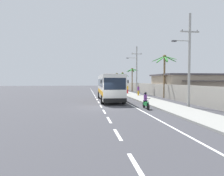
{
  "coord_description": "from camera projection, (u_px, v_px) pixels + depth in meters",
  "views": [
    {
      "loc": [
        -1.58,
        -18.69,
        2.73
      ],
      "look_at": [
        1.95,
        6.22,
        1.7
      ],
      "focal_mm": 29.74,
      "sensor_mm": 36.0,
      "label": 1
    }
  ],
  "objects": [
    {
      "name": "palm_second",
      "position": [
        117.0,
        77.0,
        57.32
      ],
      "size": [
        3.38,
        3.25,
        5.08
      ],
      "color": "brown",
      "rests_on": "ground"
    },
    {
      "name": "roadside_building",
      "position": [
        191.0,
        85.0,
        31.85
      ],
      "size": [
        11.98,
        9.26,
        3.79
      ],
      "color": "tan",
      "rests_on": "ground"
    },
    {
      "name": "coach_bus_foreground",
      "position": [
        110.0,
        86.0,
        25.14
      ],
      "size": [
        3.12,
        10.88,
        3.72
      ],
      "color": "silver",
      "rests_on": "ground"
    },
    {
      "name": "motorcycle_trailing",
      "position": [
        146.0,
        102.0,
        17.8
      ],
      "size": [
        0.56,
        1.96,
        1.61
      ],
      "color": "black",
      "rests_on": "ground"
    },
    {
      "name": "motorcycle_beside_bus",
      "position": [
        114.0,
        92.0,
        33.45
      ],
      "size": [
        0.56,
        1.96,
        1.62
      ],
      "color": "black",
      "rests_on": "ground"
    },
    {
      "name": "palm_fourth",
      "position": [
        164.0,
        66.0,
        28.67
      ],
      "size": [
        3.73,
        3.7,
        6.7
      ],
      "color": "brown",
      "rests_on": "ground"
    },
    {
      "name": "ground_plane",
      "position": [
        102.0,
        107.0,
        18.82
      ],
      "size": [
        160.0,
        160.0,
        0.0
      ],
      "primitive_type": "plane",
      "color": "#3A3A3F"
    },
    {
      "name": "lane_markings",
      "position": [
        106.0,
        95.0,
        33.83
      ],
      "size": [
        3.53,
        71.48,
        0.01
      ],
      "color": "white",
      "rests_on": "ground"
    },
    {
      "name": "utility_pole_nearest",
      "position": [
        189.0,
        58.0,
        18.62
      ],
      "size": [
        2.88,
        0.24,
        9.41
      ],
      "color": "#9E9E99",
      "rests_on": "ground"
    },
    {
      "name": "boundary_wall",
      "position": [
        153.0,
        89.0,
        34.11
      ],
      "size": [
        0.24,
        60.0,
        2.15
      ],
      "primitive_type": "cube",
      "color": "#9E998E",
      "rests_on": "ground"
    },
    {
      "name": "utility_pole_mid",
      "position": [
        136.0,
        69.0,
        36.46
      ],
      "size": [
        3.17,
        0.24,
        9.37
      ],
      "color": "#9E9E99",
      "rests_on": "ground"
    },
    {
      "name": "pedestrian_midwalk",
      "position": [
        138.0,
        90.0,
        31.97
      ],
      "size": [
        0.36,
        0.36,
        1.71
      ],
      "rotation": [
        0.0,
        0.0,
        1.03
      ],
      "color": "gold",
      "rests_on": "sidewalk_kerb"
    },
    {
      "name": "pedestrian_near_kerb",
      "position": [
        128.0,
        89.0,
        36.91
      ],
      "size": [
        0.36,
        0.36,
        1.64
      ],
      "rotation": [
        0.0,
        0.0,
        3.47
      ],
      "color": "red",
      "rests_on": "sidewalk_kerb"
    },
    {
      "name": "sidewalk_kerb",
      "position": [
        139.0,
        97.0,
        29.66
      ],
      "size": [
        3.2,
        90.0,
        0.14
      ],
      "primitive_type": "cube",
      "color": "gray",
      "rests_on": "ground"
    },
    {
      "name": "palm_nearest",
      "position": [
        123.0,
        77.0,
        48.65
      ],
      "size": [
        3.73,
        3.83,
        4.9
      ],
      "color": "brown",
      "rests_on": "ground"
    },
    {
      "name": "palm_third",
      "position": [
        132.0,
        74.0,
        44.75
      ],
      "size": [
        3.25,
        3.04,
        5.76
      ],
      "color": "brown",
      "rests_on": "ground"
    }
  ]
}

